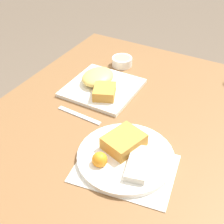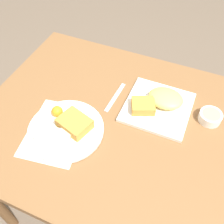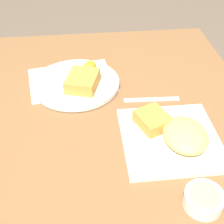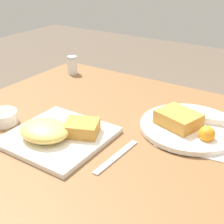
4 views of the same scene
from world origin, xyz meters
name	(u,v)px [view 4 (image 4 of 4)]	position (x,y,z in m)	size (l,w,h in m)	color
dining_table	(120,157)	(0.00, 0.00, 0.69)	(1.08, 0.85, 0.77)	brown
menu_card	(203,130)	(0.19, 0.13, 0.78)	(0.24, 0.30, 0.00)	silver
plate_square_near	(56,133)	(-0.12, -0.13, 0.80)	(0.25, 0.25, 0.06)	white
plate_oval_far	(189,124)	(0.16, 0.11, 0.79)	(0.28, 0.28, 0.05)	white
sauce_ramekin	(3,117)	(-0.32, -0.15, 0.79)	(0.09, 0.09, 0.04)	white
salt_shaker	(72,66)	(-0.43, 0.30, 0.81)	(0.04, 0.04, 0.07)	white
butter_knife	(116,157)	(0.06, -0.11, 0.78)	(0.02, 0.17, 0.00)	silver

